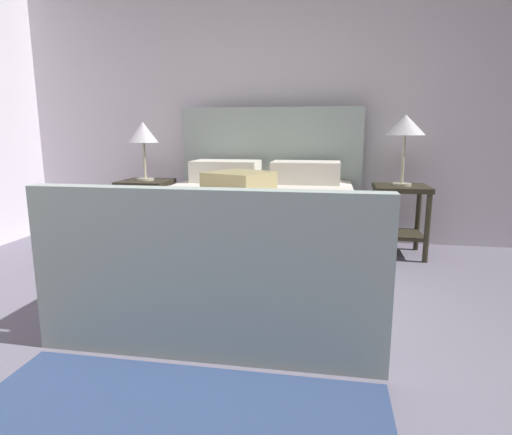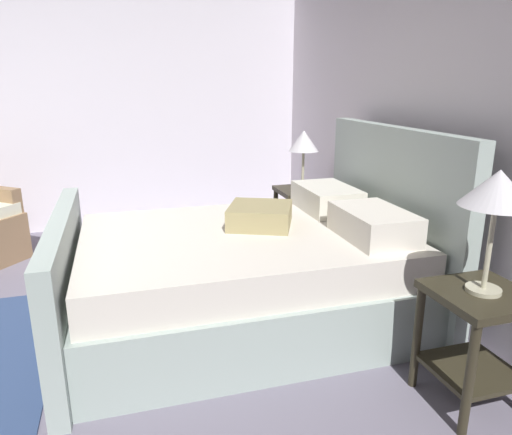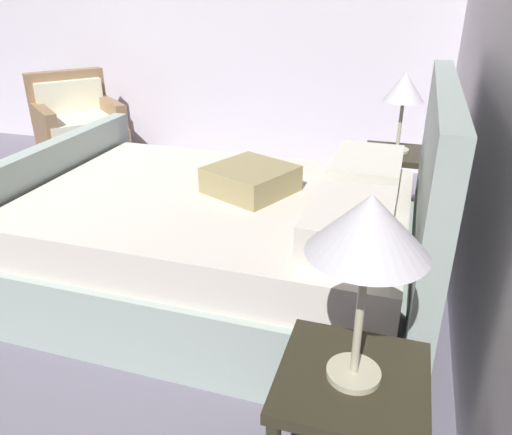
# 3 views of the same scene
# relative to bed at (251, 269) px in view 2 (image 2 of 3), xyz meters

# --- Properties ---
(wall_back) EXTENTS (5.63, 0.12, 2.70)m
(wall_back) POSITION_rel_bed_xyz_m (0.29, 1.27, 0.99)
(wall_back) COLOR silver
(wall_back) RESTS_ON ground
(bed) EXTENTS (1.65, 2.26, 1.26)m
(bed) POSITION_rel_bed_xyz_m (0.00, 0.00, 0.00)
(bed) COLOR #A0B1A9
(bed) RESTS_ON ground
(nightstand_right) EXTENTS (0.44, 0.44, 0.60)m
(nightstand_right) POSITION_rel_bed_xyz_m (1.14, 0.81, 0.05)
(nightstand_right) COLOR #2D291B
(nightstand_right) RESTS_ON ground
(table_lamp_right) EXTENTS (0.32, 0.32, 0.58)m
(table_lamp_right) POSITION_rel_bed_xyz_m (1.14, 0.81, 0.72)
(table_lamp_right) COLOR #B7B293
(table_lamp_right) RESTS_ON nightstand_right
(nightstand_left) EXTENTS (0.44, 0.44, 0.60)m
(nightstand_left) POSITION_rel_bed_xyz_m (-1.14, 0.82, 0.05)
(nightstand_left) COLOR #2D291B
(nightstand_left) RESTS_ON ground
(table_lamp_left) EXTENTS (0.27, 0.27, 0.53)m
(table_lamp_left) POSITION_rel_bed_xyz_m (-1.14, 0.82, 0.66)
(table_lamp_left) COLOR #B7B293
(table_lamp_left) RESTS_ON nightstand_left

